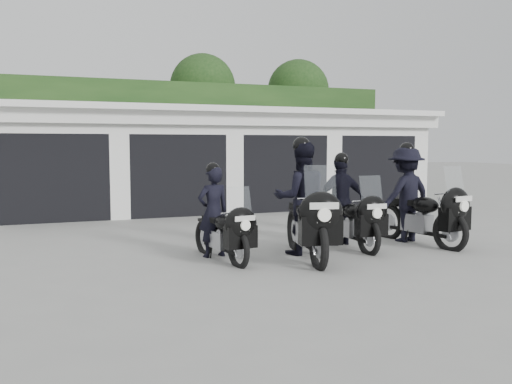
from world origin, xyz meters
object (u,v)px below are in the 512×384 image
object	(u,v)px
police_bike_d	(413,199)
police_bike_a	(220,220)
police_bike_b	(304,205)
police_bike_c	(346,206)

from	to	relation	value
police_bike_d	police_bike_a	bearing A→B (deg)	171.81
police_bike_b	police_bike_c	size ratio (longest dim) A/B	1.15
police_bike_a	police_bike_b	size ratio (longest dim) A/B	0.79
police_bike_d	police_bike_c	bearing A→B (deg)	163.83
police_bike_b	police_bike_d	bearing A→B (deg)	21.04
police_bike_c	police_bike_d	bearing A→B (deg)	-5.48
police_bike_a	police_bike_d	world-z (taller)	police_bike_d
police_bike_c	police_bike_d	xyz separation A→B (m)	(1.42, -0.14, 0.09)
police_bike_b	police_bike_c	world-z (taller)	police_bike_b
police_bike_a	police_bike_c	bearing A→B (deg)	-2.63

